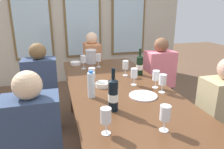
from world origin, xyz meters
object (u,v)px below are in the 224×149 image
wine_glass_1 (99,58)px  wine_glass_3 (134,73)px  seated_person_2 (42,92)px  wine_glass_2 (92,73)px  wine_glass_7 (165,114)px  tasting_bowl_0 (75,63)px  wine_bottle_1 (113,94)px  seated_person_1 (220,123)px  wine_glass_6 (163,80)px  wine_glass_8 (106,117)px  wine_glass_5 (156,76)px  dining_table (118,93)px  seated_person_4 (92,68)px  wine_bottle_0 (140,65)px  tasting_bowl_1 (103,84)px  water_bottle (91,85)px  seated_person_3 (159,80)px  white_plate_0 (143,96)px  wine_glass_4 (125,66)px  wine_glass_0 (83,60)px  metal_pitcher (91,56)px

wine_glass_1 → wine_glass_3: size_ratio=1.00×
seated_person_2 → wine_glass_2: bearing=-41.8°
wine_glass_1 → wine_glass_7: (0.09, -1.57, -0.00)m
tasting_bowl_0 → wine_glass_7: bearing=-78.0°
wine_bottle_1 → seated_person_1: seated_person_1 is taller
wine_glass_6 → wine_glass_8: (-0.65, -0.51, -0.00)m
tasting_bowl_0 → seated_person_2: size_ratio=0.12×
wine_bottle_1 → wine_glass_5: bearing=33.3°
dining_table → seated_person_2: size_ratio=1.98×
wine_glass_2 → tasting_bowl_0: bearing=95.9°
seated_person_4 → seated_person_1: bearing=-69.1°
wine_bottle_0 → tasting_bowl_1: bearing=-152.4°
water_bottle → wine_bottle_1: bearing=-68.1°
wine_glass_1 → wine_glass_3: (0.20, -0.75, 0.00)m
water_bottle → dining_table: bearing=32.9°
wine_glass_3 → wine_bottle_0: bearing=58.5°
wine_glass_3 → wine_glass_6: same height
wine_glass_5 → seated_person_3: bearing=59.6°
white_plate_0 → wine_bottle_1: bearing=-150.4°
wine_glass_2 → wine_glass_4: 0.46m
wine_glass_2 → seated_person_4: (0.24, 1.34, -0.33)m
seated_person_2 → water_bottle: bearing=-59.2°
tasting_bowl_0 → wine_glass_1: size_ratio=0.78×
water_bottle → wine_glass_6: (0.64, -0.07, 0.00)m
wine_bottle_1 → wine_glass_3: (0.35, 0.47, -0.01)m
wine_glass_0 → wine_glass_7: bearing=-79.1°
tasting_bowl_1 → wine_glass_7: 0.89m
metal_pitcher → water_bottle: 1.16m
wine_glass_5 → wine_glass_7: 0.75m
wine_bottle_0 → wine_glass_8: wine_bottle_0 is taller
wine_bottle_1 → seated_person_3: bearing=48.5°
tasting_bowl_1 → seated_person_4: 1.45m
tasting_bowl_0 → wine_glass_0: 0.26m
wine_glass_3 → metal_pitcher: bearing=105.4°
water_bottle → tasting_bowl_0: bearing=91.2°
wine_glass_8 → seated_person_1: size_ratio=0.16×
wine_glass_7 → wine_glass_5: bearing=67.8°
wine_glass_0 → seated_person_4: 0.85m
wine_glass_0 → seated_person_1: (1.01, -1.26, -0.33)m
wine_glass_2 → seated_person_1: 1.26m
wine_bottle_1 → wine_glass_7: size_ratio=1.92×
wine_bottle_1 → seated_person_2: bearing=118.6°
water_bottle → wine_glass_1: bearing=74.4°
wine_bottle_1 → seated_person_2: seated_person_2 is taller
wine_bottle_1 → wine_glass_8: wine_bottle_1 is taller
white_plate_0 → wine_glass_3: (0.02, 0.28, 0.12)m
tasting_bowl_0 → seated_person_2: seated_person_2 is taller
seated_person_3 → dining_table: bearing=-142.3°
wine_glass_0 → wine_glass_4: 0.58m
wine_glass_0 → wine_glass_8: size_ratio=1.00×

